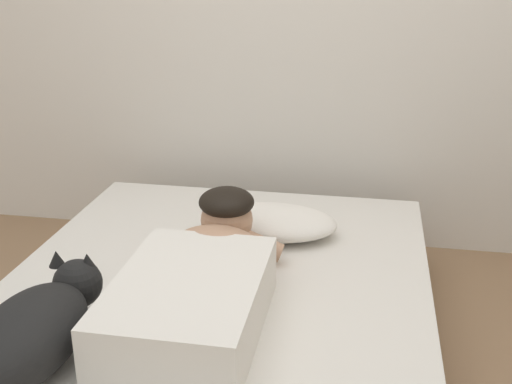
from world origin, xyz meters
TOP-DOWN VIEW (x-y plane):
  - bed at (-0.20, 0.24)m, footprint 1.50×1.98m
  - pillow at (-0.07, 0.72)m, footprint 0.52×0.32m
  - person_lying at (-0.20, 0.13)m, footprint 0.43×0.92m
  - dog at (-0.57, -0.23)m, footprint 0.26×0.58m
  - coffee_cup at (-0.13, 0.70)m, footprint 0.12×0.09m
  - cell_phone at (-0.34, 0.21)m, footprint 0.07×0.14m

SIDE VIEW (x-z plane):
  - bed at x=-0.20m, z-range 0.00..0.32m
  - cell_phone at x=-0.34m, z-range 0.32..0.33m
  - coffee_cup at x=-0.13m, z-range 0.32..0.40m
  - pillow at x=-0.07m, z-range 0.32..0.43m
  - dog at x=-0.57m, z-range 0.32..0.53m
  - person_lying at x=-0.20m, z-range 0.29..0.56m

